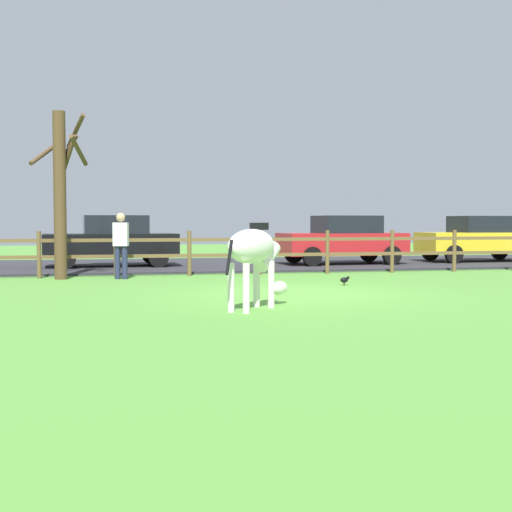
# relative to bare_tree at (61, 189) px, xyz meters

# --- Properties ---
(ground_plane) EXTENTS (60.00, 60.00, 0.00)m
(ground_plane) POSITION_rel_bare_tree_xyz_m (4.76, -4.62, -2.22)
(ground_plane) COLOR #549338
(parking_asphalt) EXTENTS (28.00, 7.40, 0.05)m
(parking_asphalt) POSITION_rel_bare_tree_xyz_m (4.76, 4.68, -2.20)
(parking_asphalt) COLOR #2D2D33
(parking_asphalt) RESTS_ON ground_plane
(paddock_fence) EXTENTS (20.89, 0.11, 1.18)m
(paddock_fence) POSITION_rel_bare_tree_xyz_m (4.16, 0.38, -1.55)
(paddock_fence) COLOR brown
(paddock_fence) RESTS_ON ground_plane
(bare_tree) EXTENTS (1.40, 1.38, 4.13)m
(bare_tree) POSITION_rel_bare_tree_xyz_m (0.00, 0.00, 0.00)
(bare_tree) COLOR #513A23
(bare_tree) RESTS_ON ground_plane
(zebra) EXTENTS (1.46, 1.55, 1.41)m
(zebra) POSITION_rel_bare_tree_xyz_m (3.38, -6.93, -1.30)
(zebra) COLOR white
(zebra) RESTS_ON ground_plane
(crow_on_grass) EXTENTS (0.22, 0.10, 0.20)m
(crow_on_grass) POSITION_rel_bare_tree_xyz_m (6.27, -3.10, -2.10)
(crow_on_grass) COLOR black
(crow_on_grass) RESTS_ON ground_plane
(parked_car_red) EXTENTS (4.11, 2.11, 1.56)m
(parked_car_red) POSITION_rel_bare_tree_xyz_m (8.61, 3.72, -1.38)
(parked_car_red) COLOR red
(parked_car_red) RESTS_ON parking_asphalt
(parked_car_black) EXTENTS (4.09, 2.06, 1.56)m
(parked_car_black) POSITION_rel_bare_tree_xyz_m (1.28, 4.06, -1.38)
(parked_car_black) COLOR black
(parked_car_black) RESTS_ON parking_asphalt
(parked_car_yellow) EXTENTS (4.01, 1.91, 1.56)m
(parked_car_yellow) POSITION_rel_bare_tree_xyz_m (13.68, 4.15, -1.38)
(parked_car_yellow) COLOR yellow
(parked_car_yellow) RESTS_ON parking_asphalt
(visitor_near_fence) EXTENTS (0.40, 0.30, 1.64)m
(visitor_near_fence) POSITION_rel_bare_tree_xyz_m (1.43, -0.28, -1.32)
(visitor_near_fence) COLOR #232847
(visitor_near_fence) RESTS_ON ground_plane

